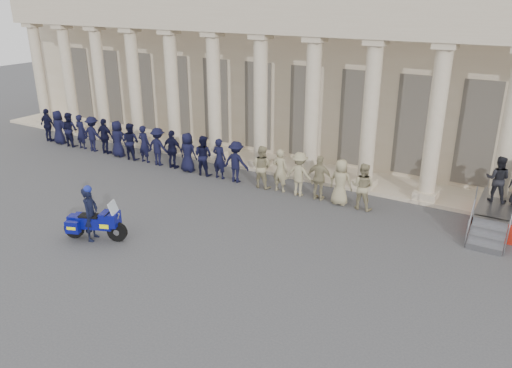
# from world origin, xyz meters

# --- Properties ---
(ground) EXTENTS (90.00, 90.00, 0.00)m
(ground) POSITION_xyz_m (0.00, 0.00, 0.00)
(ground) COLOR #414144
(ground) RESTS_ON ground
(building) EXTENTS (40.00, 12.50, 9.00)m
(building) POSITION_xyz_m (-0.00, 14.74, 4.52)
(building) COLOR #C4B193
(building) RESTS_ON ground
(officer_rank) EXTENTS (19.56, 0.71, 1.88)m
(officer_rank) POSITION_xyz_m (-4.70, 5.96, 0.94)
(officer_rank) COLOR black
(officer_rank) RESTS_ON ground
(motorcycle) EXTENTS (2.17, 1.31, 1.46)m
(motorcycle) POSITION_xyz_m (-2.44, -1.22, 0.63)
(motorcycle) COLOR black
(motorcycle) RESTS_ON ground
(rider) EXTENTS (0.68, 0.81, 1.99)m
(rider) POSITION_xyz_m (-2.56, -1.27, 0.98)
(rider) COLOR black
(rider) RESTS_ON ground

